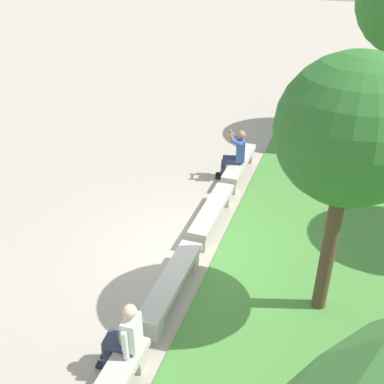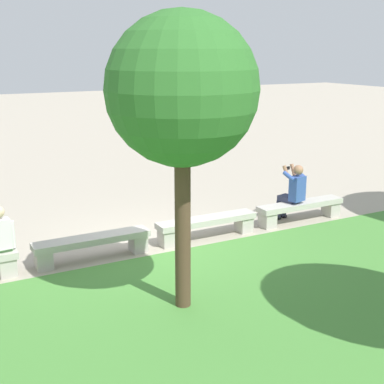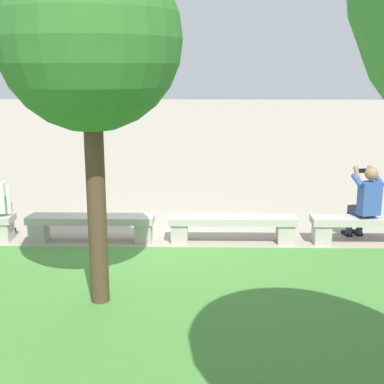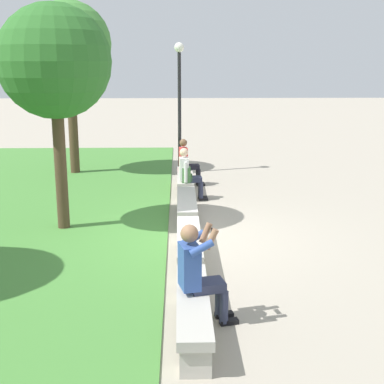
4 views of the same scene
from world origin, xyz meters
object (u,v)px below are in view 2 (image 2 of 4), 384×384
bench_main (300,208)px  person_photographer (293,190)px  bench_near (207,224)px  backpack (2,241)px  bench_mid (92,244)px  tree_behind_wall (182,91)px  person_distant (0,238)px

bench_main → person_photographer: size_ratio=1.64×
bench_main → bench_near: same height
person_photographer → backpack: bearing=0.5°
bench_mid → person_photographer: bearing=-179.1°
person_photographer → tree_behind_wall: tree_behind_wall is taller
bench_near → person_photographer: size_ratio=1.64×
backpack → tree_behind_wall: tree_behind_wall is taller
bench_mid → bench_main: bearing=180.0°
bench_main → person_photographer: 0.47m
bench_near → person_distant: person_distant is taller
backpack → tree_behind_wall: 4.19m
bench_main → tree_behind_wall: size_ratio=0.50×
person_distant → tree_behind_wall: (-2.21, 2.52, 2.54)m
person_distant → tree_behind_wall: bearing=131.3°
person_photographer → person_distant: person_photographer is taller
bench_near → tree_behind_wall: 4.20m
bench_main → bench_near: size_ratio=1.00×
bench_mid → tree_behind_wall: bearing=104.2°
person_photographer → person_distant: bearing=0.1°
person_photographer → bench_mid: bearing=0.9°
bench_near → bench_mid: size_ratio=1.00×
person_photographer → tree_behind_wall: (4.04, 2.53, 2.47)m
bench_near → person_photographer: 2.28m
bench_near → backpack: bearing=-0.4°
bench_near → bench_main: bearing=180.0°
person_photographer → bench_main: bearing=157.0°
bench_main → tree_behind_wall: tree_behind_wall is taller
bench_near → tree_behind_wall: size_ratio=0.50×
person_photographer → backpack: size_ratio=3.08×
bench_main → bench_mid: (4.84, 0.00, 0.00)m
bench_near → bench_mid: 2.42m
bench_main → bench_near: 2.42m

